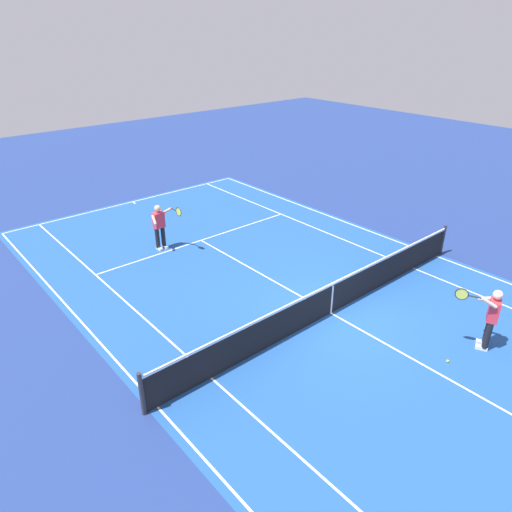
# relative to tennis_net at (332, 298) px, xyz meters

# --- Properties ---
(ground_plane) EXTENTS (60.00, 60.00, 0.00)m
(ground_plane) POSITION_rel_tennis_net_xyz_m (0.00, 0.00, -0.49)
(ground_plane) COLOR navy
(court_slab) EXTENTS (24.20, 11.40, 0.00)m
(court_slab) POSITION_rel_tennis_net_xyz_m (0.00, 0.00, -0.49)
(court_slab) COLOR #1E4C93
(court_slab) RESTS_ON ground_plane
(court_line_markings) EXTENTS (23.85, 11.05, 0.01)m
(court_line_markings) POSITION_rel_tennis_net_xyz_m (0.00, 0.00, -0.49)
(court_line_markings) COLOR white
(court_line_markings) RESTS_ON ground_plane
(tennis_net) EXTENTS (0.10, 11.70, 1.08)m
(tennis_net) POSITION_rel_tennis_net_xyz_m (0.00, 0.00, 0.00)
(tennis_net) COLOR #2D2D33
(tennis_net) RESTS_ON ground_plane
(tennis_player_near) EXTENTS (1.05, 0.78, 1.70)m
(tennis_player_near) POSITION_rel_tennis_net_xyz_m (6.73, 1.46, 0.44)
(tennis_player_near) COLOR black
(tennis_player_near) RESTS_ON ground_plane
(tennis_player_far) EXTENTS (0.91, 0.95, 1.70)m
(tennis_player_far) POSITION_rel_tennis_net_xyz_m (-3.50, -1.74, 0.44)
(tennis_player_far) COLOR black
(tennis_player_far) RESTS_ON ground_plane
(tennis_ball) EXTENTS (0.07, 0.07, 0.07)m
(tennis_ball) POSITION_rel_tennis_net_xyz_m (-3.24, -0.53, -0.46)
(tennis_ball) COLOR #CCE01E
(tennis_ball) RESTS_ON ground_plane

